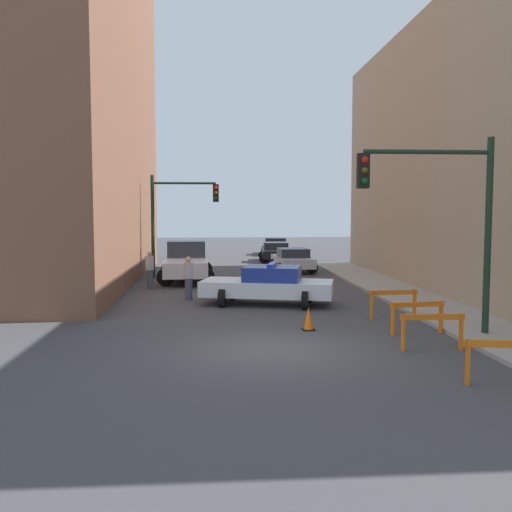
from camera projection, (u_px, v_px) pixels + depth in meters
The scene contains 15 objects.
ground_plane at pixel (270, 349), 13.96m from camera, with size 120.00×120.00×0.00m, color #424244.
traffic_light_near at pixel (446, 206), 14.96m from camera, with size 3.64×0.35×5.20m.
traffic_light_far at pixel (174, 211), 28.90m from camera, with size 3.44×0.35×5.20m.
police_car at pixel (268, 285), 20.60m from camera, with size 5.01×3.06×1.52m.
white_truck at pixel (186, 262), 27.82m from camera, with size 2.74×5.45×1.90m.
parked_car_near at pixel (293, 259), 31.99m from camera, with size 2.41×4.38×1.31m.
parked_car_mid at pixel (276, 252), 38.23m from camera, with size 2.46×4.41×1.31m.
parked_car_far at pixel (275, 246), 44.62m from camera, with size 2.52×4.44×1.31m.
pedestrian_crossing at pixel (189, 277), 21.74m from camera, with size 0.39×0.39×1.66m.
pedestrian_corner at pixel (150, 269), 24.87m from camera, with size 0.48×0.48×1.66m.
barrier_front at pixel (506, 355), 10.99m from camera, with size 1.59×0.40×0.90m.
barrier_mid at pixel (432, 326), 13.78m from camera, with size 1.60×0.17×0.90m.
barrier_back at pixel (417, 312), 15.63m from camera, with size 1.59×0.36×0.90m.
barrier_corner at pixel (393, 299), 17.94m from camera, with size 1.60×0.31×0.90m.
traffic_cone at pixel (308, 319), 16.22m from camera, with size 0.36×0.36×0.66m.
Camera 1 is at (-1.41, -13.66, 3.38)m, focal length 40.00 mm.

